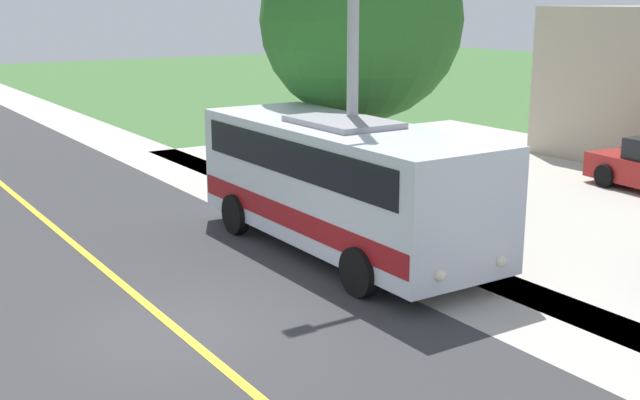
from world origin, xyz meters
TOP-DOWN VIEW (x-y plane):
  - ground_plane at (0.00, 0.00)m, footprint 120.00×120.00m
  - road_surface at (0.00, 0.00)m, footprint 8.00×100.00m
  - sidewalk at (-5.20, 0.00)m, footprint 2.40×100.00m
  - road_centre_line at (0.00, 0.00)m, footprint 0.16×100.00m
  - shuttle_bus_front at (-4.57, -1.97)m, footprint 2.79×7.71m
  - street_light_pole at (-4.88, -2.25)m, footprint 1.97×0.24m
  - tree_curbside at (-7.40, -5.28)m, footprint 5.04×5.04m

SIDE VIEW (x-z plane):
  - ground_plane at x=0.00m, z-range 0.00..0.00m
  - sidewalk at x=-5.20m, z-range 0.00..0.01m
  - road_surface at x=0.00m, z-range 0.00..0.01m
  - road_centre_line at x=0.00m, z-range 0.01..0.01m
  - shuttle_bus_front at x=-4.57m, z-range 0.14..2.91m
  - street_light_pole at x=-4.88m, z-range 0.41..8.59m
  - tree_curbside at x=-7.40m, z-range 1.04..8.19m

